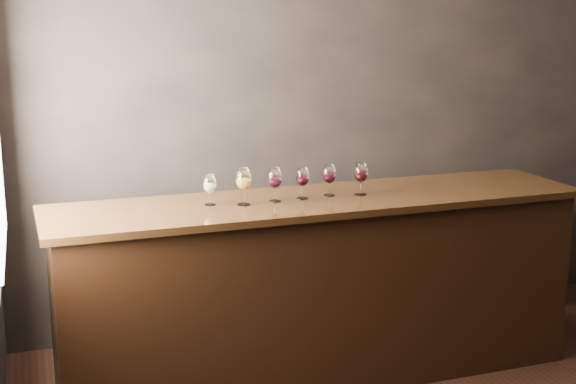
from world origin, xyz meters
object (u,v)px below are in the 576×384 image
object	(u,v)px
glass_red_d	(361,173)
glass_red_c	(329,175)
bar_counter	(319,292)
glass_red_a	(275,179)
glass_red_b	(302,178)
glass_amber	(244,180)
back_bar_shelf	(397,267)
glass_white	(210,185)

from	to	relation	value
glass_red_d	glass_red_c	bearing A→B (deg)	167.22
bar_counter	glass_red_a	world-z (taller)	glass_red_a
glass_red_b	glass_red_d	distance (m)	0.38
glass_amber	glass_red_a	xyz separation A→B (m)	(0.20, 0.02, -0.01)
bar_counter	back_bar_shelf	xyz separation A→B (m)	(0.89, 0.74, -0.16)
glass_red_c	glass_white	bearing A→B (deg)	-179.15
glass_red_b	bar_counter	bearing A→B (deg)	-5.45
back_bar_shelf	glass_red_d	world-z (taller)	glass_red_d
bar_counter	glass_red_a	size ratio (longest dim) A/B	15.80
back_bar_shelf	glass_amber	xyz separation A→B (m)	(-1.38, -0.77, 0.91)
bar_counter	glass_amber	world-z (taller)	glass_amber
glass_red_a	glass_red_c	world-z (taller)	glass_red_a
bar_counter	glass_red_b	xyz separation A→B (m)	(-0.11, 0.01, 0.73)
glass_red_c	glass_red_d	world-z (taller)	glass_red_d
glass_red_c	glass_red_d	distance (m)	0.20
bar_counter	glass_white	xyz separation A→B (m)	(-0.68, 0.03, 0.73)
bar_counter	glass_amber	size ratio (longest dim) A/B	14.66
bar_counter	glass_white	bearing A→B (deg)	176.11
glass_white	glass_red_a	bearing A→B (deg)	-4.89
back_bar_shelf	glass_red_c	size ratio (longest dim) A/B	11.64
bar_counter	glass_red_c	bearing A→B (deg)	27.21
glass_red_d	bar_counter	bearing A→B (deg)	179.23
back_bar_shelf	glass_red_c	bearing A→B (deg)	-139.52
glass_white	glass_red_c	xyz separation A→B (m)	(0.75, 0.01, 0.01)
glass_white	glass_amber	xyz separation A→B (m)	(0.19, -0.06, 0.03)
glass_white	glass_red_d	xyz separation A→B (m)	(0.94, -0.03, 0.01)
back_bar_shelf	glass_amber	distance (m)	1.83
back_bar_shelf	glass_red_a	bearing A→B (deg)	-147.83
glass_red_c	bar_counter	bearing A→B (deg)	-151.34
glass_amber	glass_red_c	distance (m)	0.57
back_bar_shelf	glass_red_a	world-z (taller)	glass_red_a
glass_red_b	glass_red_c	bearing A→B (deg)	8.98
glass_amber	bar_counter	bearing A→B (deg)	3.32
back_bar_shelf	glass_red_d	bearing A→B (deg)	-130.24
glass_amber	glass_red_c	world-z (taller)	glass_amber
glass_red_a	glass_white	bearing A→B (deg)	175.11
back_bar_shelf	glass_red_c	xyz separation A→B (m)	(-0.82, -0.70, 0.89)
back_bar_shelf	glass_red_b	size ratio (longest dim) A/B	11.53
glass_red_d	glass_amber	bearing A→B (deg)	-178.12
glass_white	glass_red_d	size ratio (longest dim) A/B	0.90
back_bar_shelf	glass_white	xyz separation A→B (m)	(-1.57, -0.71, 0.89)
bar_counter	glass_red_a	distance (m)	0.80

